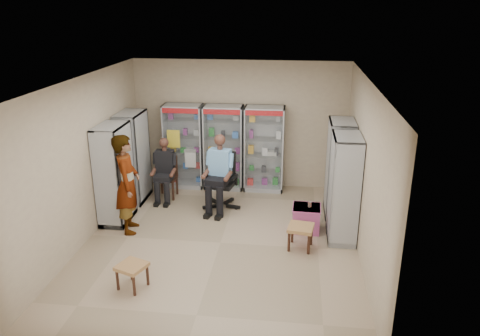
# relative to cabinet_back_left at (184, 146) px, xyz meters

# --- Properties ---
(floor) EXTENTS (6.00, 6.00, 0.00)m
(floor) POSITION_rel_cabinet_back_left_xyz_m (1.30, -2.73, -1.00)
(floor) COLOR tan
(floor) RESTS_ON ground
(room_shell) EXTENTS (5.02, 6.02, 3.01)m
(room_shell) POSITION_rel_cabinet_back_left_xyz_m (1.30, -2.73, 0.97)
(room_shell) COLOR #BEAD8D
(room_shell) RESTS_ON ground
(cabinet_back_left) EXTENTS (0.90, 0.50, 2.00)m
(cabinet_back_left) POSITION_rel_cabinet_back_left_xyz_m (0.00, 0.00, 0.00)
(cabinet_back_left) COLOR silver
(cabinet_back_left) RESTS_ON floor
(cabinet_back_mid) EXTENTS (0.90, 0.50, 2.00)m
(cabinet_back_mid) POSITION_rel_cabinet_back_left_xyz_m (0.95, 0.00, 0.00)
(cabinet_back_mid) COLOR #ADB0B4
(cabinet_back_mid) RESTS_ON floor
(cabinet_back_right) EXTENTS (0.90, 0.50, 2.00)m
(cabinet_back_right) POSITION_rel_cabinet_back_left_xyz_m (1.90, 0.00, 0.00)
(cabinet_back_right) COLOR silver
(cabinet_back_right) RESTS_ON floor
(cabinet_right_far) EXTENTS (0.90, 0.50, 2.00)m
(cabinet_right_far) POSITION_rel_cabinet_back_left_xyz_m (3.53, -1.13, 0.00)
(cabinet_right_far) COLOR #ADAFB4
(cabinet_right_far) RESTS_ON floor
(cabinet_right_near) EXTENTS (0.90, 0.50, 2.00)m
(cabinet_right_near) POSITION_rel_cabinet_back_left_xyz_m (3.53, -2.23, 0.00)
(cabinet_right_near) COLOR #AAABB2
(cabinet_right_near) RESTS_ON floor
(cabinet_left_far) EXTENTS (0.90, 0.50, 2.00)m
(cabinet_left_far) POSITION_rel_cabinet_back_left_xyz_m (-0.93, -0.93, 0.00)
(cabinet_left_far) COLOR #A7A9AE
(cabinet_left_far) RESTS_ON floor
(cabinet_left_near) EXTENTS (0.90, 0.50, 2.00)m
(cabinet_left_near) POSITION_rel_cabinet_back_left_xyz_m (-0.93, -2.03, 0.00)
(cabinet_left_near) COLOR #A1A5A8
(cabinet_left_near) RESTS_ON floor
(wooden_chair) EXTENTS (0.42, 0.42, 0.94)m
(wooden_chair) POSITION_rel_cabinet_back_left_xyz_m (-0.25, -0.73, -0.53)
(wooden_chair) COLOR black
(wooden_chair) RESTS_ON floor
(seated_customer) EXTENTS (0.44, 0.60, 1.34)m
(seated_customer) POSITION_rel_cabinet_back_left_xyz_m (-0.25, -0.78, -0.33)
(seated_customer) COLOR black
(seated_customer) RESTS_ON floor
(office_chair) EXTENTS (0.78, 0.78, 1.22)m
(office_chair) POSITION_rel_cabinet_back_left_xyz_m (1.07, -1.15, -0.39)
(office_chair) COLOR black
(office_chair) RESTS_ON floor
(seated_shopkeeper) EXTENTS (0.63, 0.79, 1.56)m
(seated_shopkeeper) POSITION_rel_cabinet_back_left_xyz_m (1.07, -1.20, -0.22)
(seated_shopkeeper) COLOR #75A3E8
(seated_shopkeeper) RESTS_ON floor
(pink_trunk) EXTENTS (0.54, 0.52, 0.50)m
(pink_trunk) POSITION_rel_cabinet_back_left_xyz_m (2.88, -2.01, -0.75)
(pink_trunk) COLOR #A44182
(pink_trunk) RESTS_ON floor
(tea_glass) EXTENTS (0.07, 0.07, 0.09)m
(tea_glass) POSITION_rel_cabinet_back_left_xyz_m (2.93, -2.01, -0.46)
(tea_glass) COLOR #582807
(tea_glass) RESTS_ON pink_trunk
(woven_stool_a) EXTENTS (0.50, 0.50, 0.44)m
(woven_stool_a) POSITION_rel_cabinet_back_left_xyz_m (2.77, -2.74, -0.78)
(woven_stool_a) COLOR tan
(woven_stool_a) RESTS_ON floor
(woven_stool_b) EXTENTS (0.52, 0.52, 0.41)m
(woven_stool_b) POSITION_rel_cabinet_back_left_xyz_m (0.17, -4.31, -0.80)
(woven_stool_b) COLOR #A57C45
(woven_stool_b) RESTS_ON floor
(standing_man) EXTENTS (0.61, 0.79, 1.94)m
(standing_man) POSITION_rel_cabinet_back_left_xyz_m (-0.52, -2.43, -0.03)
(standing_man) COLOR #969598
(standing_man) RESTS_ON floor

